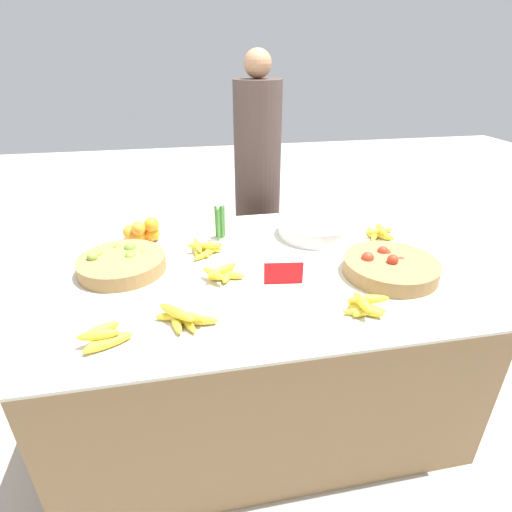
{
  "coord_description": "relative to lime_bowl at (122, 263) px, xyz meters",
  "views": [
    {
      "loc": [
        -0.29,
        -1.48,
        1.57
      ],
      "look_at": [
        0.0,
        0.0,
        0.79
      ],
      "focal_mm": 28.0,
      "sensor_mm": 36.0,
      "label": 1
    }
  ],
  "objects": [
    {
      "name": "banana_bunch_front_left",
      "position": [
        1.22,
        0.11,
        -0.01
      ],
      "size": [
        0.18,
        0.17,
        0.06
      ],
      "color": "yellow",
      "rests_on": "market_table"
    },
    {
      "name": "vendor_person",
      "position": [
        0.75,
        0.85,
        -0.03
      ],
      "size": [
        0.29,
        0.29,
        1.58
      ],
      "color": "#473833",
      "rests_on": "ground_plane"
    },
    {
      "name": "ground_plane",
      "position": [
        0.56,
        -0.07,
        -0.77
      ],
      "size": [
        12.0,
        12.0,
        0.0
      ],
      "primitive_type": "plane",
      "color": "#ADA599"
    },
    {
      "name": "orange_pile",
      "position": [
        0.06,
        0.28,
        0.01
      ],
      "size": [
        0.18,
        0.13,
        0.12
      ],
      "color": "orange",
      "rests_on": "market_table"
    },
    {
      "name": "price_sign",
      "position": [
        0.64,
        -0.23,
        0.01
      ],
      "size": [
        0.15,
        0.03,
        0.09
      ],
      "rotation": [
        0.0,
        0.0,
        -0.14
      ],
      "color": "red",
      "rests_on": "market_table"
    },
    {
      "name": "banana_bunch_front_right",
      "position": [
        0.88,
        -0.48,
        -0.01
      ],
      "size": [
        0.18,
        0.13,
        0.06
      ],
      "color": "yellow",
      "rests_on": "market_table"
    },
    {
      "name": "veg_bundle",
      "position": [
        0.45,
        0.25,
        0.05
      ],
      "size": [
        0.05,
        0.06,
        0.16
      ],
      "color": "#428438",
      "rests_on": "market_table"
    },
    {
      "name": "metal_bowl",
      "position": [
        0.92,
        0.2,
        0.0
      ],
      "size": [
        0.37,
        0.37,
        0.08
      ],
      "color": "silver",
      "rests_on": "market_table"
    },
    {
      "name": "banana_bunch_middle_left",
      "position": [
        -0.01,
        -0.49,
        -0.01
      ],
      "size": [
        0.17,
        0.14,
        0.06
      ],
      "color": "yellow",
      "rests_on": "market_table"
    },
    {
      "name": "banana_bunch_front_center",
      "position": [
        0.35,
        0.1,
        -0.01
      ],
      "size": [
        0.17,
        0.18,
        0.06
      ],
      "color": "yellow",
      "rests_on": "market_table"
    },
    {
      "name": "lime_bowl",
      "position": [
        0.0,
        0.0,
        0.0
      ],
      "size": [
        0.36,
        0.36,
        0.1
      ],
      "color": "olive",
      "rests_on": "market_table"
    },
    {
      "name": "banana_bunch_back_center",
      "position": [
        0.24,
        -0.43,
        -0.01
      ],
      "size": [
        0.22,
        0.15,
        0.06
      ],
      "color": "yellow",
      "rests_on": "market_table"
    },
    {
      "name": "market_table",
      "position": [
        0.56,
        -0.07,
        -0.4
      ],
      "size": [
        1.73,
        1.2,
        0.74
      ],
      "color": "olive",
      "rests_on": "ground_plane"
    },
    {
      "name": "tomato_basket",
      "position": [
        1.09,
        -0.24,
        0.0
      ],
      "size": [
        0.38,
        0.38,
        0.1
      ],
      "color": "olive",
      "rests_on": "market_table"
    },
    {
      "name": "banana_bunch_middle_right",
      "position": [
        0.41,
        -0.16,
        -0.01
      ],
      "size": [
        0.18,
        0.15,
        0.06
      ],
      "color": "yellow",
      "rests_on": "market_table"
    }
  ]
}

